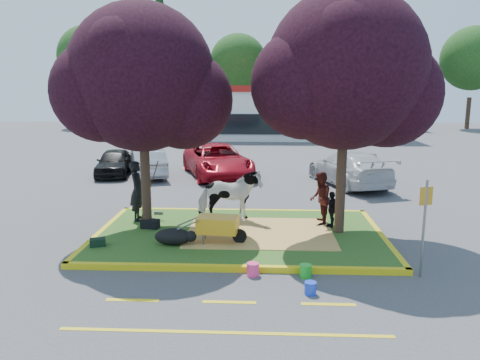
{
  "coord_description": "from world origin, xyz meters",
  "views": [
    {
      "loc": [
        0.63,
        -13.01,
        4.31
      ],
      "look_at": [
        -0.01,
        0.5,
        1.6
      ],
      "focal_mm": 35.0,
      "sensor_mm": 36.0,
      "label": 1
    }
  ],
  "objects_px": {
    "calf": "(173,237)",
    "bucket_pink": "(253,269)",
    "sign_post": "(424,219)",
    "wheelbarrow": "(218,225)",
    "cow": "(229,196)",
    "car_silver": "(148,162)",
    "bucket_green": "(306,271)",
    "handler": "(137,191)",
    "car_black": "(115,162)",
    "bucket_blue": "(310,288)"
  },
  "relations": [
    {
      "from": "sign_post",
      "to": "car_black",
      "type": "height_order",
      "value": "sign_post"
    },
    {
      "from": "bucket_green",
      "to": "car_black",
      "type": "bearing_deg",
      "value": 124.06
    },
    {
      "from": "handler",
      "to": "car_black",
      "type": "xyz_separation_m",
      "value": [
        -3.36,
        8.29,
        -0.45
      ]
    },
    {
      "from": "cow",
      "to": "bucket_blue",
      "type": "relative_size",
      "value": 7.13
    },
    {
      "from": "bucket_pink",
      "to": "car_black",
      "type": "bearing_deg",
      "value": 120.05
    },
    {
      "from": "handler",
      "to": "bucket_pink",
      "type": "relative_size",
      "value": 6.2
    },
    {
      "from": "cow",
      "to": "handler",
      "type": "distance_m",
      "value": 2.91
    },
    {
      "from": "calf",
      "to": "sign_post",
      "type": "bearing_deg",
      "value": 8.8
    },
    {
      "from": "bucket_green",
      "to": "bucket_blue",
      "type": "bearing_deg",
      "value": -88.66
    },
    {
      "from": "sign_post",
      "to": "bucket_pink",
      "type": "xyz_separation_m",
      "value": [
        -3.85,
        -0.1,
        -1.24
      ]
    },
    {
      "from": "sign_post",
      "to": "bucket_green",
      "type": "relative_size",
      "value": 7.64
    },
    {
      "from": "sign_post",
      "to": "bucket_pink",
      "type": "height_order",
      "value": "sign_post"
    },
    {
      "from": "bucket_green",
      "to": "car_black",
      "type": "relative_size",
      "value": 0.08
    },
    {
      "from": "bucket_green",
      "to": "car_silver",
      "type": "bearing_deg",
      "value": 118.61
    },
    {
      "from": "wheelbarrow",
      "to": "bucket_green",
      "type": "relative_size",
      "value": 6.53
    },
    {
      "from": "cow",
      "to": "bucket_green",
      "type": "relative_size",
      "value": 6.51
    },
    {
      "from": "bucket_green",
      "to": "bucket_blue",
      "type": "distance_m",
      "value": 0.91
    },
    {
      "from": "bucket_green",
      "to": "bucket_pink",
      "type": "relative_size",
      "value": 0.98
    },
    {
      "from": "handler",
      "to": "sign_post",
      "type": "relative_size",
      "value": 0.83
    },
    {
      "from": "cow",
      "to": "car_black",
      "type": "relative_size",
      "value": 0.51
    },
    {
      "from": "sign_post",
      "to": "wheelbarrow",
      "type": "bearing_deg",
      "value": 141.89
    },
    {
      "from": "cow",
      "to": "handler",
      "type": "relative_size",
      "value": 1.03
    },
    {
      "from": "handler",
      "to": "bucket_blue",
      "type": "xyz_separation_m",
      "value": [
        4.95,
        -4.89,
        -0.96
      ]
    },
    {
      "from": "car_black",
      "to": "car_silver",
      "type": "bearing_deg",
      "value": -14.19
    },
    {
      "from": "handler",
      "to": "bucket_pink",
      "type": "height_order",
      "value": "handler"
    },
    {
      "from": "handler",
      "to": "wheelbarrow",
      "type": "xyz_separation_m",
      "value": [
        2.74,
        -2.1,
        -0.44
      ]
    },
    {
      "from": "bucket_green",
      "to": "bucket_pink",
      "type": "height_order",
      "value": "bucket_pink"
    },
    {
      "from": "calf",
      "to": "bucket_pink",
      "type": "distance_m",
      "value": 2.74
    },
    {
      "from": "cow",
      "to": "calf",
      "type": "xyz_separation_m",
      "value": [
        -1.36,
        -2.2,
        -0.6
      ]
    },
    {
      "from": "calf",
      "to": "sign_post",
      "type": "height_order",
      "value": "sign_post"
    },
    {
      "from": "handler",
      "to": "car_silver",
      "type": "distance_m",
      "value": 8.28
    },
    {
      "from": "calf",
      "to": "cow",
      "type": "bearing_deg",
      "value": 81.64
    },
    {
      "from": "handler",
      "to": "calf",
      "type": "bearing_deg",
      "value": -151.3
    },
    {
      "from": "cow",
      "to": "calf",
      "type": "bearing_deg",
      "value": 133.86
    },
    {
      "from": "calf",
      "to": "bucket_green",
      "type": "distance_m",
      "value": 3.79
    },
    {
      "from": "wheelbarrow",
      "to": "car_black",
      "type": "distance_m",
      "value": 12.05
    },
    {
      "from": "sign_post",
      "to": "bucket_green",
      "type": "bearing_deg",
      "value": 164.6
    },
    {
      "from": "wheelbarrow",
      "to": "bucket_blue",
      "type": "distance_m",
      "value": 3.59
    },
    {
      "from": "calf",
      "to": "bucket_green",
      "type": "relative_size",
      "value": 3.38
    },
    {
      "from": "wheelbarrow",
      "to": "car_black",
      "type": "relative_size",
      "value": 0.51
    },
    {
      "from": "bucket_pink",
      "to": "car_silver",
      "type": "relative_size",
      "value": 0.07
    },
    {
      "from": "car_silver",
      "to": "sign_post",
      "type": "bearing_deg",
      "value": 108.01
    },
    {
      "from": "handler",
      "to": "bucket_blue",
      "type": "height_order",
      "value": "handler"
    },
    {
      "from": "calf",
      "to": "wheelbarrow",
      "type": "relative_size",
      "value": 0.52
    },
    {
      "from": "cow",
      "to": "sign_post",
      "type": "distance_m",
      "value": 6.0
    },
    {
      "from": "handler",
      "to": "bucket_green",
      "type": "bearing_deg",
      "value": -134.29
    },
    {
      "from": "bucket_green",
      "to": "bucket_pink",
      "type": "distance_m",
      "value": 1.21
    },
    {
      "from": "wheelbarrow",
      "to": "bucket_green",
      "type": "distance_m",
      "value": 2.93
    },
    {
      "from": "bucket_blue",
      "to": "bucket_green",
      "type": "bearing_deg",
      "value": 91.34
    },
    {
      "from": "bucket_pink",
      "to": "car_black",
      "type": "distance_m",
      "value": 14.14
    }
  ]
}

